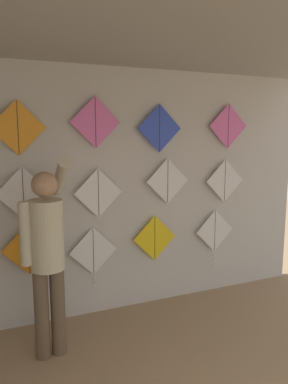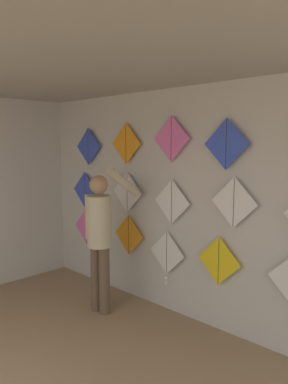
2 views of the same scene
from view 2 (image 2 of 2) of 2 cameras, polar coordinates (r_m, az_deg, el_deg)
name	(u,v)px [view 2 (image 2 of 2)]	position (r m, az deg, el deg)	size (l,w,h in m)	color
back_panel	(174,203)	(4.69, 4.59, -1.65)	(5.66, 0.06, 2.80)	beige
ceiling_slab	(24,60)	(3.42, -17.86, 18.57)	(5.66, 4.68, 0.04)	#A8A399
shopkeeper	(100,231)	(4.72, -6.68, -5.92)	(0.47, 0.66, 1.87)	brown
kite_0	(86,227)	(5.94, -8.79, -5.25)	(0.55, 0.01, 0.55)	pink
kite_1	(129,235)	(5.22, -2.34, -6.55)	(0.55, 0.01, 0.55)	orange
kite_2	(167,255)	(4.79, 3.49, -9.53)	(0.55, 0.04, 0.69)	white
kite_3	(219,261)	(4.33, 11.32, -10.28)	(0.55, 0.01, 0.55)	yellow
kite_5	(85,190)	(5.86, -9.02, 0.31)	(0.55, 0.01, 0.55)	blue
kite_6	(127,192)	(5.12, -2.57, -0.04)	(0.55, 0.01, 0.55)	white
kite_7	(172,202)	(4.59, 4.25, -1.52)	(0.55, 0.01, 0.55)	white
kite_8	(234,203)	(4.09, 13.53, -1.57)	(0.55, 0.01, 0.55)	white
kite_10	(88,147)	(5.73, -8.48, 6.86)	(0.55, 0.01, 0.55)	blue
kite_11	(126,144)	(5.09, -2.76, 7.38)	(0.55, 0.01, 0.55)	orange
kite_12	(171,139)	(4.55, 4.18, 8.11)	(0.55, 0.01, 0.55)	pink
kite_13	(226,144)	(4.10, 12.42, 7.16)	(0.55, 0.01, 0.55)	blue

